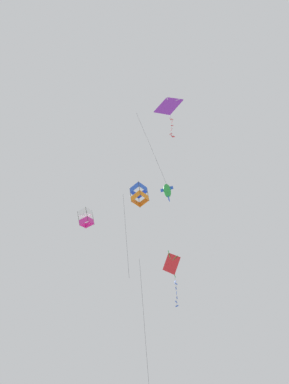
# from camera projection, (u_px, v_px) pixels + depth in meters

# --- Properties ---
(kite_diamond_low_drifter) EXTENTS (3.37, 2.55, 7.12)m
(kite_diamond_low_drifter) POSITION_uv_depth(u_px,v_px,m) (171.00, 265.00, 23.36)
(kite_diamond_low_drifter) COLOR red
(kite_fish_upper_right) EXTENTS (1.08, 1.00, 1.40)m
(kite_fish_upper_right) POSITION_uv_depth(u_px,v_px,m) (167.00, 191.00, 29.13)
(kite_fish_upper_right) COLOR green
(kite_diamond_mid_left) EXTENTS (3.46, 3.17, 7.90)m
(kite_diamond_mid_left) POSITION_uv_depth(u_px,v_px,m) (168.00, 106.00, 29.17)
(kite_diamond_mid_left) COLOR purple
(kite_box_highest) EXTENTS (1.76, 1.68, 6.42)m
(kite_box_highest) POSITION_uv_depth(u_px,v_px,m) (139.00, 195.00, 24.37)
(kite_box_highest) COLOR blue
(kite_box_near_left) EXTENTS (1.53, 1.58, 1.57)m
(kite_box_near_left) POSITION_uv_depth(u_px,v_px,m) (86.00, 218.00, 31.69)
(kite_box_near_left) COLOR white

